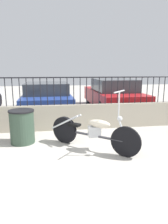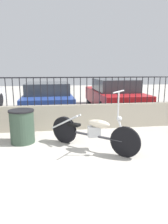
{
  "view_description": "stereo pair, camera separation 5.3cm",
  "coord_description": "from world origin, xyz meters",
  "px_view_note": "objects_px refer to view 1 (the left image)",
  "views": [
    {
      "loc": [
        0.34,
        -3.18,
        1.8
      ],
      "look_at": [
        1.16,
        1.94,
        0.7
      ],
      "focal_mm": 32.0,
      "sensor_mm": 36.0,
      "label": 1
    },
    {
      "loc": [
        0.39,
        -3.19,
        1.8
      ],
      "look_at": [
        1.16,
        1.94,
        0.7
      ],
      "focal_mm": 32.0,
      "sensor_mm": 36.0,
      "label": 2
    }
  ],
  "objects_px": {
    "motorcycle_dark_grey": "(89,131)",
    "car_blue": "(47,97)",
    "car_red": "(112,95)",
    "trash_bin": "(22,127)"
  },
  "relations": [
    {
      "from": "trash_bin",
      "to": "car_red",
      "type": "xyz_separation_m",
      "value": [
        3.43,
        3.68,
        0.28
      ]
    },
    {
      "from": "trash_bin",
      "to": "car_blue",
      "type": "bearing_deg",
      "value": 81.52
    },
    {
      "from": "trash_bin",
      "to": "car_blue",
      "type": "xyz_separation_m",
      "value": [
        0.54,
        3.59,
        0.23
      ]
    },
    {
      "from": "car_blue",
      "to": "car_red",
      "type": "height_order",
      "value": "car_red"
    },
    {
      "from": "trash_bin",
      "to": "car_red",
      "type": "distance_m",
      "value": 5.04
    },
    {
      "from": "motorcycle_dark_grey",
      "to": "car_blue",
      "type": "bearing_deg",
      "value": 144.37
    },
    {
      "from": "car_blue",
      "to": "trash_bin",
      "type": "bearing_deg",
      "value": 170.32
    },
    {
      "from": "trash_bin",
      "to": "car_red",
      "type": "relative_size",
      "value": 0.18
    },
    {
      "from": "motorcycle_dark_grey",
      "to": "trash_bin",
      "type": "distance_m",
      "value": 1.69
    },
    {
      "from": "car_blue",
      "to": "car_red",
      "type": "bearing_deg",
      "value": -89.39
    }
  ]
}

